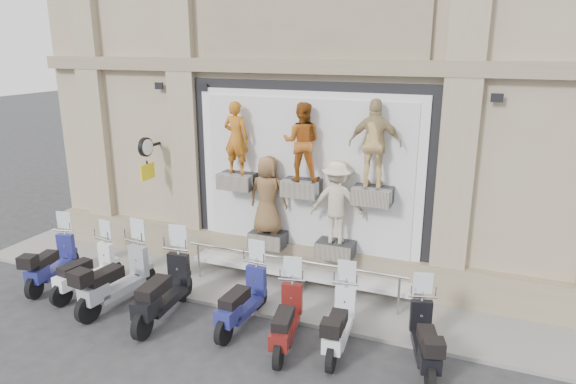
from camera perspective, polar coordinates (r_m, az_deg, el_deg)
name	(u,v)px	position (r m, az deg, el deg)	size (l,w,h in m)	color
ground	(250,346)	(9.79, -4.21, -16.66)	(90.00, 90.00, 0.00)	#2C2C2F
sidewalk	(293,294)	(11.43, 0.54, -11.24)	(16.00, 2.20, 0.08)	gray
building	(360,17)	(14.84, 8.00, 18.70)	(14.00, 8.60, 12.00)	tan
shop_vitrine	(309,183)	(11.09, 2.35, 1.00)	(5.60, 0.84, 4.30)	black
guard_rail	(291,278)	(11.16, 0.35, -9.52)	(5.06, 0.10, 0.93)	#9EA0A5
clock_sign_bracket	(147,153)	(12.68, -15.44, 4.20)	(0.10, 0.80, 1.02)	black
scooter_a	(51,253)	(12.79, -24.85, -6.15)	(0.56, 1.90, 1.55)	navy
scooter_b	(85,261)	(12.07, -21.58, -7.16)	(0.54, 1.86, 1.51)	white
scooter_c	(116,268)	(11.25, -18.61, -7.99)	(0.62, 2.12, 1.72)	gray
scooter_d	(162,279)	(10.49, -13.80, -9.32)	(0.63, 2.15, 1.74)	black
scooter_e	(242,289)	(10.02, -5.13, -10.71)	(0.56, 1.92, 1.56)	navy
scooter_f	(286,309)	(9.37, -0.20, -12.88)	(0.54, 1.85, 1.50)	#56110E
scooter_g	(340,313)	(9.33, 5.76, -13.19)	(0.53, 1.82, 1.48)	silver
scooter_h	(426,328)	(9.14, 15.08, -14.42)	(0.53, 1.81, 1.47)	black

